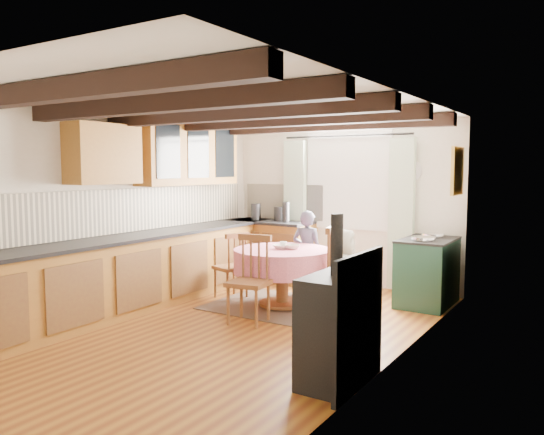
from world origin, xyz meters
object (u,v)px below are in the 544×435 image
Objects in this scene: chair_near at (248,280)px; cup at (283,245)px; chair_right at (347,271)px; cast_iron_stove at (336,300)px; aga_range at (427,271)px; chair_left at (231,265)px; dining_table at (282,278)px; child_right at (344,273)px; child_far at (307,253)px.

chair_near is 11.13× the size of cup.
chair_right is 2.06m from cast_iron_stove.
cast_iron_stove is at bearing -87.83° from aga_range.
dining_table is at bearing 105.41° from chair_left.
chair_left is 0.86m from cup.
child_right reaches higher than chair_near.
child_right is (0.87, -0.69, -0.07)m from child_far.
aga_range is 1.86m from cup.
child_far is 1.11m from child_right.
chair_near is at bearing -127.59° from aga_range.
aga_range is (0.66, 1.00, -0.10)m from chair_right.
dining_table is 1.18× the size of child_right.
chair_near is at bearing 64.38° from chair_left.
chair_left is 0.84× the size of chair_right.
chair_right is at bearing 5.90° from dining_table.
chair_near is 1.54m from child_far.
chair_right is at bearing 138.30° from child_far.
aga_range is at bearing -43.39° from child_right.
chair_left is 3.08m from cast_iron_stove.
chair_right reaches higher than dining_table.
dining_table is 1.04× the size of child_far.
cast_iron_stove is at bearing 70.97° from chair_left.
chair_left is 0.95× the size of aga_range.
cup is at bearing 111.07° from chair_left.
cast_iron_stove is 1.19× the size of child_far.
child_far reaches higher than chair_right.
chair_near is 1.05× the size of aga_range.
cast_iron_stove is 2.03m from child_right.
child_right is 11.55× the size of cup.
child_far is (-1.66, 2.55, -0.11)m from cast_iron_stove.
aga_range is 0.68× the size of cast_iron_stove.
child_right is at bearing 38.56° from chair_near.
child_right is at bearing -2.50° from cup.
chair_left is 1.05m from child_far.
child_far reaches higher than chair_near.
chair_left is at bearing 127.23° from chair_near.
cup is (0.80, 0.04, 0.33)m from chair_left.
child_far reaches higher than dining_table.
cup reaches higher than dining_table.
child_far reaches higher than cup.
child_far is 0.68m from cup.
chair_near is 0.72× the size of cast_iron_stove.
cast_iron_stove reaches higher than child_far.
child_far is (0.78, 0.69, 0.14)m from chair_left.
chair_left reaches higher than aga_range.
cast_iron_stove reaches higher than chair_near.
chair_left is 10.04× the size of cup.
aga_range is at bearing 92.17° from cast_iron_stove.
child_far is at bearing 93.92° from dining_table.
cast_iron_stove is at bearing -167.50° from child_right.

